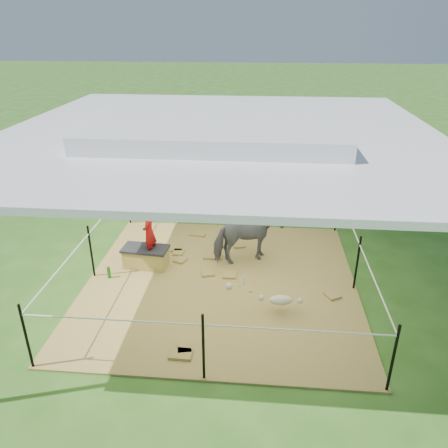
# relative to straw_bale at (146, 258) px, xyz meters

# --- Properties ---
(ground) EXTENTS (90.00, 90.00, 0.00)m
(ground) POSITION_rel_straw_bale_xyz_m (1.41, -0.40, -0.20)
(ground) COLOR #2D5919
(ground) RESTS_ON ground
(hay_patch) EXTENTS (4.60, 4.60, 0.03)m
(hay_patch) POSITION_rel_straw_bale_xyz_m (1.41, -0.40, -0.19)
(hay_patch) COLOR brown
(hay_patch) RESTS_ON ground
(canopy_tent) EXTENTS (6.30, 6.30, 2.90)m
(canopy_tent) POSITION_rel_straw_bale_xyz_m (1.41, -0.40, 2.49)
(canopy_tent) COLOR silver
(canopy_tent) RESTS_ON ground
(rope_fence) EXTENTS (4.54, 4.54, 1.00)m
(rope_fence) POSITION_rel_straw_bale_xyz_m (1.41, -0.40, 0.44)
(rope_fence) COLOR black
(rope_fence) RESTS_ON ground
(straw_bale) EXTENTS (0.80, 0.45, 0.34)m
(straw_bale) POSITION_rel_straw_bale_xyz_m (0.00, 0.00, 0.00)
(straw_bale) COLOR olive
(straw_bale) RESTS_ON hay_patch
(dark_cloth) EXTENTS (0.85, 0.49, 0.04)m
(dark_cloth) POSITION_rel_straw_bale_xyz_m (0.00, 0.00, 0.19)
(dark_cloth) COLOR black
(dark_cloth) RESTS_ON straw_bale
(woman) EXTENTS (0.25, 0.35, 0.92)m
(woman) POSITION_rel_straw_bale_xyz_m (0.10, 0.00, 0.63)
(woman) COLOR #B31111
(woman) RESTS_ON straw_bale
(green_bottle) EXTENTS (0.06, 0.06, 0.21)m
(green_bottle) POSITION_rel_straw_bale_xyz_m (-0.55, -0.45, -0.06)
(green_bottle) COLOR #196817
(green_bottle) RESTS_ON hay_patch
(pony) EXTENTS (1.34, 1.02, 1.03)m
(pony) POSITION_rel_straw_bale_xyz_m (1.83, 0.33, 0.35)
(pony) COLOR #46454A
(pony) RESTS_ON hay_patch
(pink_hat) EXTENTS (0.32, 0.32, 0.15)m
(pink_hat) POSITION_rel_straw_bale_xyz_m (1.83, 0.33, 0.94)
(pink_hat) COLOR pink
(pink_hat) RESTS_ON pony
(foal) EXTENTS (0.99, 0.61, 0.52)m
(foal) POSITION_rel_straw_bale_xyz_m (2.40, -1.21, 0.09)
(foal) COLOR #BDB28A
(foal) RESTS_ON hay_patch
(trash_barrel) EXTENTS (0.75, 0.75, 0.89)m
(trash_barrel) POSITION_rel_straw_bale_xyz_m (5.14, 6.06, 0.25)
(trash_barrel) COLOR #1744AC
(trash_barrel) RESTS_ON ground
(picnic_table_near) EXTENTS (1.90, 1.53, 0.71)m
(picnic_table_near) POSITION_rel_straw_bale_xyz_m (3.81, 7.72, 0.15)
(picnic_table_near) COLOR brown
(picnic_table_near) RESTS_ON ground
(picnic_table_far) EXTENTS (2.04, 1.63, 0.76)m
(picnic_table_far) POSITION_rel_straw_bale_xyz_m (6.56, 8.29, 0.18)
(picnic_table_far) COLOR brown
(picnic_table_far) RESTS_ON ground
(distant_person) EXTENTS (0.53, 0.41, 1.08)m
(distant_person) POSITION_rel_straw_bale_xyz_m (3.68, 7.57, 0.34)
(distant_person) COLOR teal
(distant_person) RESTS_ON ground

